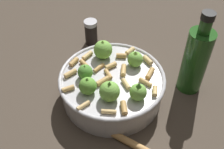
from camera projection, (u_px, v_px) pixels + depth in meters
ground_plane at (112, 96)px, 0.69m from camera, size 2.40×2.40×0.00m
cooking_pan at (112, 85)px, 0.66m from camera, size 0.25×0.25×0.12m
pepper_shaker at (91, 32)px, 0.81m from camera, size 0.04×0.04×0.08m
olive_oil_bottle at (195, 60)px, 0.65m from camera, size 0.06×0.06×0.22m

